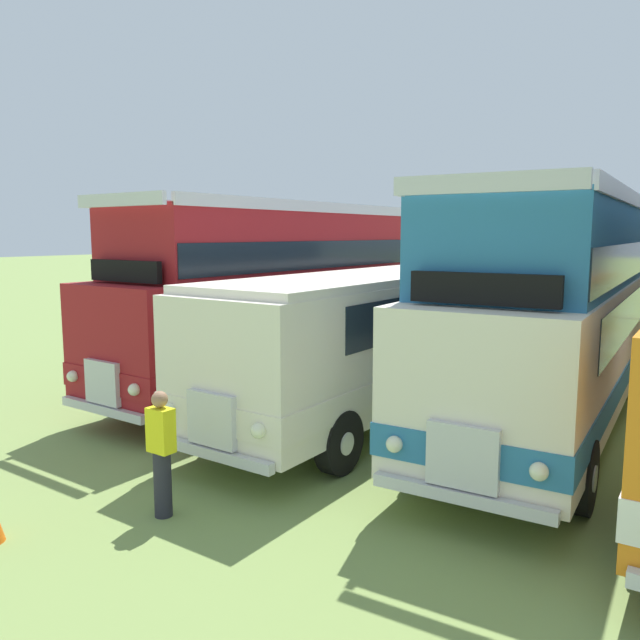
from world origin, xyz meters
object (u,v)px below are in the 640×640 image
Objects in this scene: bus_first_in_row at (283,292)px; bus_third_in_row at (557,308)px; marshal_person at (162,453)px; bus_second_in_row at (395,328)px.

bus_third_in_row is at bearing 2.32° from bus_first_in_row.
marshal_person is (-3.27, -7.07, -1.47)m from bus_third_in_row.
bus_second_in_row is 6.49× the size of marshal_person.
bus_second_in_row is 3.34m from bus_third_in_row.
bus_second_in_row is 6.63m from marshal_person.
bus_second_in_row is at bearing 89.81° from marshal_person.
bus_first_in_row is 0.93× the size of bus_second_in_row.
bus_second_in_row is at bearing -171.36° from bus_third_in_row.
bus_first_in_row reaches higher than marshal_person.
bus_second_in_row reaches higher than marshal_person.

